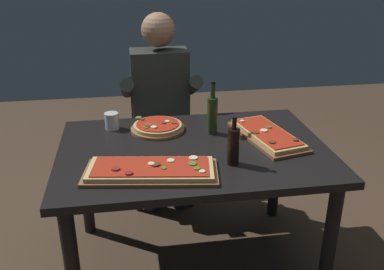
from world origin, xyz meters
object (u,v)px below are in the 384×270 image
(oil_bottle_amber, at_px, (212,114))
(seated_diner, at_px, (161,103))
(wine_bottle_dark, at_px, (233,146))
(diner_chair, at_px, (160,131))
(tumbler_near_camera, at_px, (112,121))
(pizza_rectangular_left, at_px, (267,135))
(pizza_rectangular_front, at_px, (151,170))
(dining_table, at_px, (193,164))
(pizza_round_far, at_px, (158,127))

(oil_bottle_amber, bearing_deg, seated_diner, 112.86)
(wine_bottle_dark, height_order, oil_bottle_amber, oil_bottle_amber)
(wine_bottle_dark, height_order, diner_chair, wine_bottle_dark)
(wine_bottle_dark, relative_size, tumbler_near_camera, 2.56)
(pizza_rectangular_left, height_order, oil_bottle_amber, oil_bottle_amber)
(pizza_rectangular_front, distance_m, seated_diner, 1.00)
(wine_bottle_dark, bearing_deg, dining_table, 126.58)
(pizza_rectangular_front, height_order, tumbler_near_camera, tumbler_near_camera)
(pizza_round_far, height_order, seated_diner, seated_diner)
(pizza_rectangular_front, distance_m, oil_bottle_amber, 0.57)
(pizza_rectangular_front, relative_size, pizza_rectangular_left, 1.16)
(dining_table, bearing_deg, oil_bottle_amber, 52.01)
(pizza_rectangular_left, distance_m, diner_chair, 0.99)
(tumbler_near_camera, bearing_deg, oil_bottle_amber, -15.74)
(dining_table, distance_m, pizza_rectangular_left, 0.44)
(dining_table, xyz_separation_m, pizza_round_far, (-0.17, 0.26, 0.12))
(dining_table, height_order, diner_chair, diner_chair)
(pizza_round_far, xyz_separation_m, wine_bottle_dark, (0.32, -0.48, 0.08))
(pizza_rectangular_left, xyz_separation_m, tumbler_near_camera, (-0.84, 0.27, 0.03))
(dining_table, relative_size, pizza_round_far, 4.56)
(wine_bottle_dark, xyz_separation_m, diner_chair, (-0.26, 1.07, -0.35))
(pizza_rectangular_front, bearing_deg, pizza_rectangular_left, 25.45)
(pizza_rectangular_front, bearing_deg, pizza_round_far, 81.96)
(seated_diner, bearing_deg, pizza_rectangular_left, -52.33)
(pizza_rectangular_front, distance_m, pizza_rectangular_left, 0.73)
(pizza_rectangular_front, height_order, oil_bottle_amber, oil_bottle_amber)
(dining_table, bearing_deg, wine_bottle_dark, -53.42)
(oil_bottle_amber, bearing_deg, pizza_rectangular_left, -21.63)
(pizza_round_far, xyz_separation_m, oil_bottle_amber, (0.30, -0.09, 0.10))
(pizza_rectangular_left, relative_size, oil_bottle_amber, 1.83)
(dining_table, height_order, wine_bottle_dark, wine_bottle_dark)
(wine_bottle_dark, distance_m, oil_bottle_amber, 0.39)
(tumbler_near_camera, xyz_separation_m, diner_chair, (0.32, 0.53, -0.30))
(pizza_round_far, xyz_separation_m, tumbler_near_camera, (-0.26, 0.06, 0.03))
(pizza_rectangular_left, distance_m, seated_diner, 0.86)
(seated_diner, bearing_deg, wine_bottle_dark, -74.53)
(pizza_rectangular_front, relative_size, seated_diner, 0.48)
(wine_bottle_dark, height_order, tumbler_near_camera, wine_bottle_dark)
(diner_chair, bearing_deg, pizza_rectangular_front, -96.92)
(dining_table, xyz_separation_m, diner_chair, (-0.10, 0.86, -0.16))
(pizza_round_far, bearing_deg, seated_diner, 82.58)
(wine_bottle_dark, bearing_deg, seated_diner, 105.47)
(tumbler_near_camera, bearing_deg, pizza_round_far, -13.99)
(dining_table, relative_size, tumbler_near_camera, 14.68)
(dining_table, height_order, pizza_rectangular_front, pizza_rectangular_front)
(pizza_rectangular_front, bearing_deg, wine_bottle_dark, 6.12)
(oil_bottle_amber, bearing_deg, tumbler_near_camera, 164.26)
(seated_diner, bearing_deg, oil_bottle_amber, -67.14)
(pizza_rectangular_left, bearing_deg, seated_diner, 127.67)
(oil_bottle_amber, bearing_deg, dining_table, -127.99)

